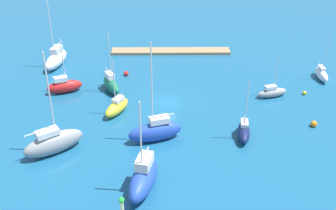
# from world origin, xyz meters

# --- Properties ---
(water) EXTENTS (160.00, 160.00, 0.00)m
(water) POSITION_xyz_m (0.00, 0.00, 0.00)
(water) COLOR #19567F
(water) RESTS_ON ground
(pier_dock) EXTENTS (22.69, 2.86, 0.51)m
(pier_dock) POSITION_xyz_m (-0.78, -19.90, 0.25)
(pier_dock) COLOR #997A56
(pier_dock) RESTS_ON ground
(sailboat_gray_off_beacon) EXTENTS (7.59, 6.33, 13.41)m
(sailboat_gray_off_beacon) POSITION_xyz_m (14.29, 12.75, 1.53)
(sailboat_gray_off_beacon) COLOR gray
(sailboat_gray_off_beacon) RESTS_ON water
(sailboat_white_west_end) EXTENTS (3.76, 7.80, 12.01)m
(sailboat_white_west_end) POSITION_xyz_m (19.75, -13.61, 1.44)
(sailboat_white_west_end) COLOR white
(sailboat_white_west_end) RESTS_ON water
(sailboat_blue_by_breakwater) EXTENTS (7.45, 4.16, 13.61)m
(sailboat_blue_by_breakwater) POSITION_xyz_m (1.69, 10.12, 1.45)
(sailboat_blue_by_breakwater) COLOR #2347B2
(sailboat_blue_by_breakwater) RESTS_ON water
(sailboat_red_far_south) EXTENTS (5.87, 3.75, 8.83)m
(sailboat_red_far_south) POSITION_xyz_m (16.30, -3.50, 1.14)
(sailboat_red_far_south) COLOR red
(sailboat_red_far_south) RESTS_ON water
(sailboat_green_inner_mooring) EXTENTS (3.94, 5.71, 9.88)m
(sailboat_green_inner_mooring) POSITION_xyz_m (8.93, -3.84, 1.22)
(sailboat_green_inner_mooring) COLOR #19724C
(sailboat_green_inner_mooring) RESTS_ON water
(sailboat_navy_lone_north) EXTENTS (2.26, 5.19, 8.60)m
(sailboat_navy_lone_north) POSITION_xyz_m (-9.90, 9.68, 0.97)
(sailboat_navy_lone_north) COLOR #141E4C
(sailboat_navy_lone_north) RESTS_ON water
(sailboat_yellow_far_north) EXTENTS (4.04, 5.45, 8.50)m
(sailboat_yellow_far_north) POSITION_xyz_m (7.38, 3.16, 1.03)
(sailboat_yellow_far_north) COLOR yellow
(sailboat_yellow_far_north) RESTS_ON water
(sailboat_gray_center_basin) EXTENTS (5.10, 2.79, 7.04)m
(sailboat_gray_center_basin) POSITION_xyz_m (-16.17, -1.64, 0.81)
(sailboat_gray_center_basin) COLOR gray
(sailboat_gray_center_basin) RESTS_ON water
(sailboat_white_along_channel) EXTENTS (1.54, 4.84, 7.62)m
(sailboat_white_along_channel) POSITION_xyz_m (-25.88, -7.87, 0.93)
(sailboat_white_along_channel) COLOR white
(sailboat_white_along_channel) RESTS_ON water
(sailboat_blue_near_pier) EXTENTS (4.19, 7.80, 11.34)m
(sailboat_blue_near_pier) POSITION_xyz_m (2.87, 19.78, 1.58)
(sailboat_blue_near_pier) COLOR #2347B2
(sailboat_blue_near_pier) RESTS_ON water
(mooring_buoy_red) EXTENTS (0.82, 0.82, 0.82)m
(mooring_buoy_red) POSITION_xyz_m (7.02, -9.56, 0.41)
(mooring_buoy_red) COLOR red
(mooring_buoy_red) RESTS_ON water
(mooring_buoy_orange) EXTENTS (0.86, 0.86, 0.86)m
(mooring_buoy_orange) POSITION_xyz_m (-20.02, 7.06, 0.43)
(mooring_buoy_orange) COLOR orange
(mooring_buoy_orange) RESTS_ON water
(mooring_buoy_yellow) EXTENTS (0.60, 0.60, 0.60)m
(mooring_buoy_yellow) POSITION_xyz_m (-21.50, -2.30, 0.30)
(mooring_buoy_yellow) COLOR yellow
(mooring_buoy_yellow) RESTS_ON water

